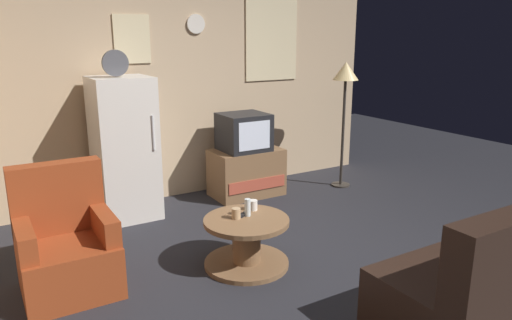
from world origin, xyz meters
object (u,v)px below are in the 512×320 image
(remote_control, at_px, (243,214))
(armchair, at_px, (66,247))
(fridge, at_px, (124,148))
(mug_ceramic_tan, at_px, (236,213))
(couch, at_px, (501,277))
(coffee_table, at_px, (246,242))
(tv_stand, at_px, (246,172))
(wine_glass, at_px, (248,207))
(standing_lamp, at_px, (345,81))
(mug_ceramic_white, at_px, (253,205))
(crt_tv, at_px, (244,132))

(remote_control, bearing_deg, armchair, 143.87)
(fridge, height_order, remote_control, fridge)
(remote_control, height_order, armchair, armchair)
(mug_ceramic_tan, height_order, armchair, armchair)
(fridge, height_order, armchair, fridge)
(armchair, distance_m, couch, 3.15)
(coffee_table, bearing_deg, fridge, 107.61)
(couch, bearing_deg, mug_ceramic_tan, 125.67)
(fridge, bearing_deg, armchair, -123.21)
(mug_ceramic_tan, bearing_deg, tv_stand, 57.67)
(wine_glass, height_order, armchair, armchair)
(standing_lamp, relative_size, wine_glass, 10.60)
(remote_control, distance_m, couch, 1.98)
(standing_lamp, relative_size, armchair, 1.66)
(tv_stand, bearing_deg, standing_lamp, -14.19)
(tv_stand, distance_m, remote_control, 1.80)
(tv_stand, relative_size, wine_glass, 5.60)
(mug_ceramic_white, bearing_deg, coffee_table, -135.71)
(fridge, xyz_separation_m, standing_lamp, (2.69, -0.36, 0.60))
(crt_tv, distance_m, couch, 3.24)
(armchair, bearing_deg, wine_glass, -13.09)
(crt_tv, distance_m, remote_control, 1.81)
(fridge, bearing_deg, tv_stand, -1.74)
(tv_stand, distance_m, wine_glass, 1.81)
(crt_tv, bearing_deg, standing_lamp, -13.80)
(mug_ceramic_white, relative_size, couch, 0.05)
(coffee_table, height_order, armchair, armchair)
(mug_ceramic_tan, distance_m, couch, 2.01)
(remote_control, bearing_deg, crt_tv, 36.79)
(coffee_table, relative_size, wine_glass, 4.80)
(couch, bearing_deg, standing_lamp, 69.70)
(mug_ceramic_tan, xyz_separation_m, armchair, (-1.30, 0.33, -0.13))
(crt_tv, bearing_deg, coffee_table, -118.83)
(tv_stand, relative_size, couch, 0.49)
(fridge, distance_m, coffee_table, 1.83)
(remote_control, height_order, couch, couch)
(standing_lamp, xyz_separation_m, wine_glass, (-2.12, -1.25, -0.86))
(remote_control, bearing_deg, fridge, 85.25)
(crt_tv, relative_size, armchair, 0.56)
(coffee_table, bearing_deg, mug_ceramic_tan, 144.58)
(coffee_table, height_order, remote_control, remote_control)
(remote_control, bearing_deg, standing_lamp, 6.20)
(couch, bearing_deg, wine_glass, 122.84)
(standing_lamp, bearing_deg, armchair, -165.35)
(tv_stand, xyz_separation_m, coffee_table, (-0.92, -1.62, -0.07))
(mug_ceramic_tan, xyz_separation_m, remote_control, (0.08, 0.03, -0.03))
(standing_lamp, xyz_separation_m, remote_control, (-2.15, -1.23, -0.92))
(remote_control, bearing_deg, coffee_table, -123.53)
(standing_lamp, bearing_deg, wine_glass, -149.45)
(fridge, xyz_separation_m, crt_tv, (1.42, -0.05, 0.04))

